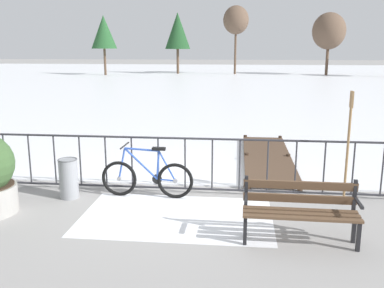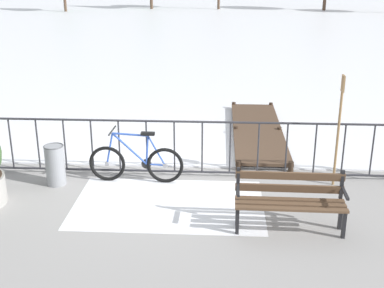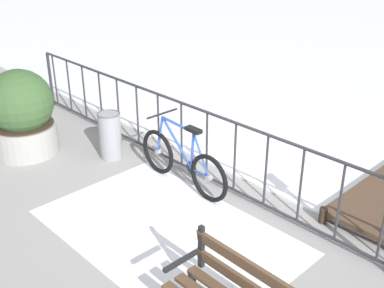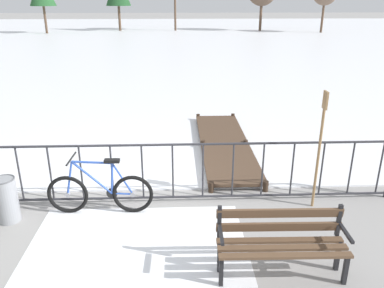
% 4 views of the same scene
% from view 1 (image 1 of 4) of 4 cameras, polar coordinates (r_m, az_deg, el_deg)
% --- Properties ---
extents(ground_plane, '(160.00, 160.00, 0.00)m').
position_cam_1_polar(ground_plane, '(8.32, -2.65, -6.31)').
color(ground_plane, gray).
extents(frozen_pond, '(80.00, 56.00, 0.03)m').
position_cam_1_polar(frozen_pond, '(36.28, 4.23, 8.50)').
color(frozen_pond, white).
rests_on(frozen_pond, ground).
extents(snow_patch, '(3.10, 1.96, 0.01)m').
position_cam_1_polar(snow_patch, '(7.17, -2.05, -9.48)').
color(snow_patch, white).
rests_on(snow_patch, ground).
extents(railing_fence, '(9.06, 0.06, 1.07)m').
position_cam_1_polar(railing_fence, '(8.15, -2.69, -2.59)').
color(railing_fence, '#2D2D33').
rests_on(railing_fence, ground).
extents(bicycle_near_railing, '(1.71, 0.52, 0.97)m').
position_cam_1_polar(bicycle_near_railing, '(7.97, -5.93, -4.43)').
color(bicycle_near_railing, black).
rests_on(bicycle_near_railing, ground).
extents(park_bench, '(1.61, 0.51, 0.89)m').
position_cam_1_polar(park_bench, '(6.33, 14.04, -8.01)').
color(park_bench, brown).
rests_on(park_bench, ground).
extents(trash_bin, '(0.35, 0.35, 0.73)m').
position_cam_1_polar(trash_bin, '(8.21, -15.92, -4.33)').
color(trash_bin, gray).
rests_on(trash_bin, ground).
extents(oar_upright, '(0.04, 0.16, 1.98)m').
position_cam_1_polar(oar_upright, '(7.90, 19.88, 0.47)').
color(oar_upright, '#937047').
rests_on(oar_upright, ground).
extents(wooden_dock, '(1.10, 4.37, 0.20)m').
position_cam_1_polar(wooden_dock, '(10.55, 9.86, -1.67)').
color(wooden_dock, '#4C3828').
rests_on(wooden_dock, ground).
extents(tree_far_west, '(2.35, 2.35, 5.45)m').
position_cam_1_polar(tree_far_west, '(41.95, -11.54, 14.22)').
color(tree_far_west, brown).
rests_on(tree_far_west, ground).
extents(tree_centre, '(3.03, 3.03, 5.70)m').
position_cam_1_polar(tree_centre, '(42.95, 17.58, 13.97)').
color(tree_centre, brown).
rests_on(tree_centre, ground).
extents(tree_east_mid, '(2.42, 2.42, 6.43)m').
position_cam_1_polar(tree_east_mid, '(42.80, 5.81, 15.88)').
color(tree_east_mid, brown).
rests_on(tree_east_mid, ground).
extents(tree_far_east, '(2.44, 2.44, 5.85)m').
position_cam_1_polar(tree_far_east, '(43.20, -1.91, 14.64)').
color(tree_far_east, brown).
rests_on(tree_far_east, ground).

